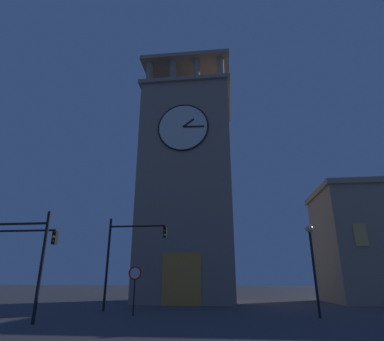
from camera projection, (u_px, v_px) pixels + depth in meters
The scene contains 7 objects.
ground_plane at pixel (171, 304), 26.49m from camera, with size 200.00×200.00×0.00m, color #424247.
clocktower at pixel (189, 187), 32.22m from camera, with size 9.23×9.28×26.72m.
traffic_signal_near at pixel (23, 248), 15.39m from camera, with size 3.31×0.41×5.17m.
traffic_signal_mid at pixel (127, 248), 21.29m from camera, with size 4.08×0.41×5.97m.
traffic_signal_far at pixel (10, 251), 17.93m from camera, with size 4.20×0.41×5.30m.
street_lamp at pixel (312, 251), 17.79m from camera, with size 0.44×0.44×4.93m.
no_horn_sign at pixel (135, 277), 18.29m from camera, with size 0.78×0.14×2.68m.
Camera 1 is at (-5.10, 28.31, 1.89)m, focal length 29.46 mm.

